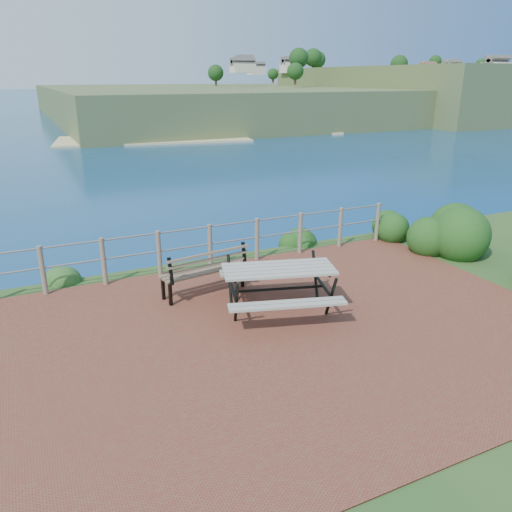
# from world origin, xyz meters

# --- Properties ---
(ground) EXTENTS (10.00, 7.00, 0.12)m
(ground) POSITION_xyz_m (0.00, 0.00, 0.00)
(ground) COLOR brown
(ground) RESTS_ON ground
(ocean) EXTENTS (1200.00, 1200.00, 0.00)m
(ocean) POSITION_xyz_m (0.00, 200.00, 0.00)
(ocean) COLOR #15587E
(ocean) RESTS_ON ground
(safety_railing) EXTENTS (9.40, 0.10, 1.00)m
(safety_railing) POSITION_xyz_m (0.00, 3.35, 0.57)
(safety_railing) COLOR #6B5B4C
(safety_railing) RESTS_ON ground
(distant_bay) EXTENTS (290.00, 232.36, 24.00)m
(distant_bay) POSITION_xyz_m (173.07, 202.61, -1.52)
(distant_bay) COLOR #506532
(distant_bay) RESTS_ON ground
(picnic_table) EXTENTS (2.13, 1.67, 0.84)m
(picnic_table) POSITION_xyz_m (0.35, 0.75, 0.53)
(picnic_table) COLOR gray
(picnic_table) RESTS_ON ground
(park_bench) EXTENTS (1.76, 0.69, 0.97)m
(park_bench) POSITION_xyz_m (-0.61, 2.08, 0.64)
(park_bench) COLOR brown
(park_bench) RESTS_ON ground
(shrub_right_front) EXTENTS (1.46, 1.46, 2.07)m
(shrub_right_front) POSITION_xyz_m (5.56, 1.87, 0.00)
(shrub_right_front) COLOR #184013
(shrub_right_front) RESTS_ON ground
(shrub_right_edge) EXTENTS (0.94, 0.94, 1.35)m
(shrub_right_edge) POSITION_xyz_m (5.31, 3.35, 0.00)
(shrub_right_edge) COLOR #184013
(shrub_right_edge) RESTS_ON ground
(shrub_lip_west) EXTENTS (0.72, 0.72, 0.44)m
(shrub_lip_west) POSITION_xyz_m (-3.17, 4.03, 0.00)
(shrub_lip_west) COLOR #264A1B
(shrub_lip_west) RESTS_ON ground
(shrub_lip_east) EXTENTS (0.83, 0.83, 0.60)m
(shrub_lip_east) POSITION_xyz_m (2.62, 4.06, 0.00)
(shrub_lip_east) COLOR #184013
(shrub_lip_east) RESTS_ON ground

